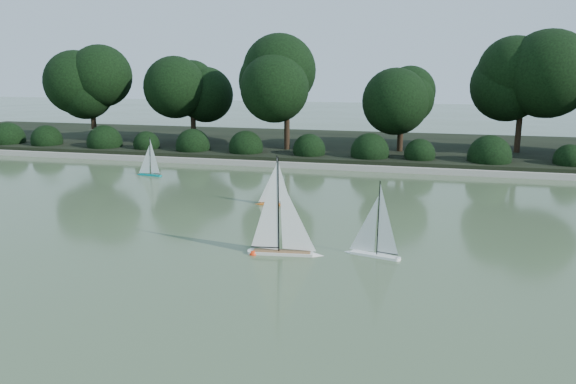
{
  "coord_description": "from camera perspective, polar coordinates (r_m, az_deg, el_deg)",
  "views": [
    {
      "loc": [
        1.8,
        -8.71,
        3.37
      ],
      "look_at": [
        -0.92,
        2.51,
        0.7
      ],
      "focal_mm": 35.0,
      "sensor_mm": 36.0,
      "label": 1
    }
  ],
  "objects": [
    {
      "name": "sailboat_white_a",
      "position": [
        10.13,
        8.36,
        -5.18
      ],
      "size": [
        1.07,
        0.41,
        1.46
      ],
      "color": "white",
      "rests_on": "ground"
    },
    {
      "name": "sailboat_white_b",
      "position": [
        10.06,
        -0.04,
        -4.78
      ],
      "size": [
        1.4,
        0.38,
        1.91
      ],
      "color": "silver",
      "rests_on": "ground"
    },
    {
      "name": "far_bank",
      "position": [
        22.02,
        8.83,
        4.47
      ],
      "size": [
        40.0,
        8.0,
        0.3
      ],
      "primitive_type": "cube",
      "color": "black",
      "rests_on": "ground"
    },
    {
      "name": "tree_line",
      "position": [
        20.16,
        12.24,
        10.67
      ],
      "size": [
        26.31,
        3.93,
        4.39
      ],
      "color": "black",
      "rests_on": "ground"
    },
    {
      "name": "shrub_hedge",
      "position": [
        18.92,
        8.04,
        4.02
      ],
      "size": [
        29.1,
        1.1,
        1.1
      ],
      "color": "black",
      "rests_on": "ground"
    },
    {
      "name": "pond_coping",
      "position": [
        18.1,
        7.72,
        2.47
      ],
      "size": [
        40.0,
        0.35,
        0.18
      ],
      "primitive_type": "cube",
      "color": "gray",
      "rests_on": "ground"
    },
    {
      "name": "ground",
      "position": [
        9.51,
        1.86,
        -7.75
      ],
      "size": [
        80.0,
        80.0,
        0.0
      ],
      "primitive_type": "plane",
      "color": "#394B2D",
      "rests_on": "ground"
    },
    {
      "name": "sailboat_orange",
      "position": [
        13.56,
        -1.62,
        -0.49
      ],
      "size": [
        0.94,
        0.19,
        1.29
      ],
      "color": "#D36019",
      "rests_on": "ground"
    },
    {
      "name": "sailboat_teal",
      "position": [
        17.66,
        -14.06,
        2.28
      ],
      "size": [
        0.92,
        0.27,
        1.25
      ],
      "color": "#008184",
      "rests_on": "ground"
    },
    {
      "name": "race_buoy",
      "position": [
        10.17,
        -3.56,
        -6.36
      ],
      "size": [
        0.14,
        0.14,
        0.14
      ],
      "primitive_type": "sphere",
      "color": "#FC330D",
      "rests_on": "ground"
    }
  ]
}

